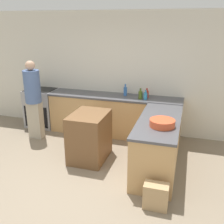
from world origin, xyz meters
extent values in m
plane|color=gray|center=(0.00, 0.00, 0.00)|extent=(14.00, 14.00, 0.00)
cube|color=silver|center=(0.00, 2.51, 1.35)|extent=(8.00, 0.06, 2.70)
cube|color=tan|center=(0.00, 2.19, 0.44)|extent=(2.94, 0.59, 0.87)
cube|color=#4C4C51|center=(0.00, 2.19, 0.89)|extent=(2.97, 0.62, 0.04)
cube|color=tan|center=(1.14, 0.99, 0.44)|extent=(0.66, 1.80, 0.87)
cube|color=#4C4C51|center=(1.14, 0.99, 0.89)|extent=(0.69, 1.83, 0.04)
cube|color=#99999E|center=(-1.85, 2.19, 0.46)|extent=(0.72, 0.59, 0.91)
cube|color=black|center=(-1.85, 1.89, 0.32)|extent=(0.60, 0.01, 0.51)
cube|color=black|center=(-1.85, 2.19, 0.92)|extent=(0.66, 0.54, 0.01)
cube|color=brown|center=(-0.12, 0.96, 0.45)|extent=(0.63, 0.82, 0.89)
cylinder|color=#DB512D|center=(1.21, 0.69, 0.97)|extent=(0.40, 0.40, 0.11)
cylinder|color=#386BB7|center=(0.23, 2.28, 1.00)|extent=(0.08, 0.08, 0.19)
cylinder|color=#386BB7|center=(0.23, 2.28, 1.13)|extent=(0.03, 0.03, 0.07)
cylinder|color=silver|center=(0.63, 2.20, 0.98)|extent=(0.07, 0.07, 0.13)
cylinder|color=silver|center=(0.63, 2.20, 1.07)|extent=(0.03, 0.03, 0.05)
cylinder|color=#338CBF|center=(0.71, 2.10, 0.98)|extent=(0.08, 0.08, 0.15)
cylinder|color=#338CBF|center=(0.71, 2.10, 1.09)|extent=(0.03, 0.03, 0.06)
cylinder|color=red|center=(0.71, 2.25, 0.99)|extent=(0.08, 0.08, 0.15)
cylinder|color=red|center=(0.71, 2.25, 1.09)|extent=(0.04, 0.04, 0.06)
cylinder|color=#475B1E|center=(0.60, 2.11, 0.99)|extent=(0.08, 0.08, 0.16)
cylinder|color=#475B1E|center=(0.60, 2.11, 1.11)|extent=(0.04, 0.04, 0.06)
cube|color=#ADA38E|center=(-1.60, 1.50, 0.41)|extent=(0.31, 0.19, 0.82)
cylinder|color=#4C6699|center=(-1.60, 1.50, 1.16)|extent=(0.34, 0.34, 0.69)
sphere|color=tan|center=(-1.60, 1.50, 1.61)|extent=(0.20, 0.20, 0.20)
cube|color=tan|center=(1.26, -0.09, 0.18)|extent=(0.34, 0.20, 0.37)
camera|label=1|loc=(1.56, -3.16, 2.46)|focal=42.00mm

